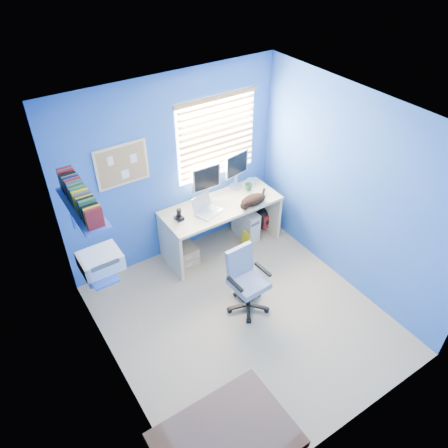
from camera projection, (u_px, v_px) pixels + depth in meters
floor at (243, 319)px, 5.22m from camera, size 3.00×3.20×0.00m
ceiling at (251, 124)px, 3.70m from camera, size 3.00×3.20×0.00m
wall_back at (173, 171)px, 5.52m from camera, size 3.00×0.01×2.50m
wall_front at (366, 347)px, 3.40m from camera, size 3.00×0.01×2.50m
wall_left at (107, 298)px, 3.81m from camera, size 0.01×3.20×2.50m
wall_right at (350, 193)px, 5.12m from camera, size 0.01×3.20×2.50m
desk at (221, 226)px, 6.05m from camera, size 1.63×0.65×0.74m
laptop at (209, 206)px, 5.61m from camera, size 0.40×0.35×0.22m
monitor_left at (206, 184)px, 5.73m from camera, size 0.40×0.13×0.54m
monitor_right at (236, 170)px, 6.01m from camera, size 0.42×0.19×0.54m
phone at (179, 214)px, 5.51m from camera, size 0.10×0.12×0.17m
mug at (249, 187)px, 6.07m from camera, size 0.10×0.09×0.10m
cd_spindle at (251, 181)px, 6.22m from camera, size 0.13×0.13×0.07m
cat at (253, 200)px, 5.79m from camera, size 0.42×0.29×0.13m
tower_pc at (246, 224)px, 6.34m from camera, size 0.21×0.45×0.45m
drawer_boxes at (184, 256)px, 5.92m from camera, size 0.35×0.28×0.27m
yellow_book at (246, 240)px, 6.21m from camera, size 0.03×0.17×0.24m
backpack at (264, 218)px, 6.51m from camera, size 0.33×0.26×0.36m
office_chair at (246, 287)px, 5.21m from camera, size 0.50×0.50×0.83m
window_blinds at (217, 138)px, 5.60m from camera, size 1.15×0.05×1.10m
corkboard at (122, 165)px, 5.04m from camera, size 0.64×0.02×0.52m
wall_shelves at (90, 231)px, 4.26m from camera, size 0.42×0.90×1.05m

